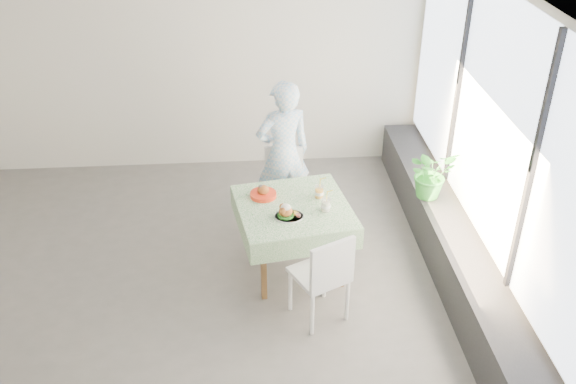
{
  "coord_description": "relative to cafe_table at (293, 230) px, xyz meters",
  "views": [
    {
      "loc": [
        0.81,
        -4.96,
        4.0
      ],
      "look_at": [
        1.2,
        0.23,
        0.87
      ],
      "focal_mm": 40.0,
      "sensor_mm": 36.0,
      "label": 1
    }
  ],
  "objects": [
    {
      "name": "wall_back",
      "position": [
        -1.25,
        2.32,
        0.94
      ],
      "size": [
        6.0,
        0.02,
        2.8
      ],
      "primitive_type": "cube",
      "color": "silver",
      "rests_on": "ground"
    },
    {
      "name": "diner",
      "position": [
        -0.04,
        0.93,
        0.36
      ],
      "size": [
        0.68,
        0.54,
        1.64
      ],
      "primitive_type": "imported",
      "rotation": [
        0.0,
        0.0,
        3.41
      ],
      "color": "#97CBF3",
      "rests_on": "ground"
    },
    {
      "name": "potted_plant",
      "position": [
        1.46,
        0.48,
        0.31
      ],
      "size": [
        0.58,
        0.54,
        0.54
      ],
      "primitive_type": "imported",
      "rotation": [
        0.0,
        0.0,
        0.3
      ],
      "color": "#2B822E",
      "rests_on": "window_ledge"
    },
    {
      "name": "wall_front",
      "position": [
        -1.25,
        -2.68,
        0.94
      ],
      "size": [
        6.0,
        0.02,
        2.8
      ],
      "primitive_type": "cube",
      "color": "silver",
      "rests_on": "ground"
    },
    {
      "name": "chair_near",
      "position": [
        0.18,
        -0.72,
        -0.18
      ],
      "size": [
        0.58,
        0.58,
        0.92
      ],
      "color": "white",
      "rests_on": "ground"
    },
    {
      "name": "main_dish",
      "position": [
        -0.07,
        -0.19,
        0.33
      ],
      "size": [
        0.28,
        0.28,
        0.14
      ],
      "color": "white",
      "rests_on": "cafe_table"
    },
    {
      "name": "juice_cup_lemonade",
      "position": [
        0.29,
        -0.11,
        0.34
      ],
      "size": [
        0.09,
        0.09,
        0.26
      ],
      "color": "white",
      "rests_on": "cafe_table"
    },
    {
      "name": "cafe_table",
      "position": [
        0.0,
        0.0,
        0.0
      ],
      "size": [
        1.2,
        1.2,
        0.74
      ],
      "color": "brown",
      "rests_on": "ground"
    },
    {
      "name": "second_dish",
      "position": [
        -0.28,
        0.19,
        0.32
      ],
      "size": [
        0.26,
        0.26,
        0.12
      ],
      "color": "red",
      "rests_on": "cafe_table"
    },
    {
      "name": "window_ledge",
      "position": [
        1.55,
        -0.18,
        -0.21
      ],
      "size": [
        0.4,
        4.8,
        0.5
      ],
      "primitive_type": "cube",
      "color": "black",
      "rests_on": "ground"
    },
    {
      "name": "window_pane",
      "position": [
        1.72,
        -0.18,
        1.19
      ],
      "size": [
        0.01,
        4.8,
        2.18
      ],
      "primitive_type": "cube",
      "color": "#D1E0F9",
      "rests_on": "ground"
    },
    {
      "name": "juice_cup_orange",
      "position": [
        0.26,
        0.13,
        0.34
      ],
      "size": [
        0.09,
        0.09,
        0.25
      ],
      "color": "white",
      "rests_on": "cafe_table"
    },
    {
      "name": "floor",
      "position": [
        -1.25,
        -0.18,
        -0.46
      ],
      "size": [
        6.0,
        6.0,
        0.0
      ],
      "primitive_type": "plane",
      "color": "#5A5855",
      "rests_on": "ground"
    },
    {
      "name": "chair_far",
      "position": [
        -0.04,
        0.8,
        -0.19
      ],
      "size": [
        0.45,
        0.45,
        0.88
      ],
      "color": "white",
      "rests_on": "ground"
    },
    {
      "name": "wall_right",
      "position": [
        1.75,
        -0.18,
        0.94
      ],
      "size": [
        0.02,
        5.0,
        2.8
      ],
      "primitive_type": "cube",
      "color": "silver",
      "rests_on": "ground"
    }
  ]
}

